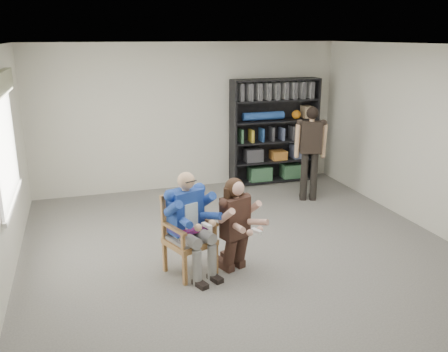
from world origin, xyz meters
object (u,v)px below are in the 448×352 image
object	(u,v)px
standing_man	(310,155)
bookshelf	(274,132)
armchair	(190,235)
seated_man	(189,224)
kneeling_woman	(237,226)

from	to	relation	value
standing_man	bookshelf	bearing A→B (deg)	116.95
armchair	standing_man	bearing A→B (deg)	15.86
armchair	bookshelf	xyz separation A→B (m)	(2.55, 3.31, 0.53)
seated_man	bookshelf	xyz separation A→B (m)	(2.55, 3.31, 0.38)
kneeling_woman	standing_man	xyz separation A→B (m)	(2.14, 2.19, 0.25)
armchair	seated_man	distance (m)	0.15
armchair	kneeling_woman	xyz separation A→B (m)	(0.58, -0.12, 0.10)
bookshelf	standing_man	size ratio (longest dim) A/B	1.22
kneeling_woman	bookshelf	bearing A→B (deg)	38.75
seated_man	standing_man	xyz separation A→B (m)	(2.72, 2.07, 0.19)
seated_man	armchair	bearing A→B (deg)	68.57
armchair	standing_man	distance (m)	3.43
seated_man	standing_man	world-z (taller)	standing_man
standing_man	armchair	bearing A→B (deg)	-123.45
seated_man	bookshelf	bearing A→B (deg)	31.01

